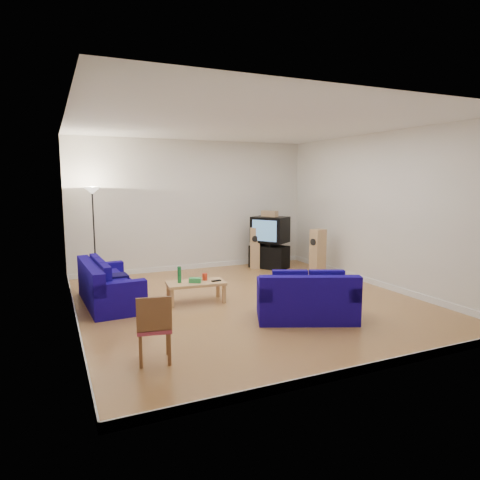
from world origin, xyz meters
name	(u,v)px	position (x,y,z in m)	size (l,w,h in m)	color
room	(249,218)	(0.00, 0.00, 1.54)	(6.01, 6.51, 3.21)	brown
sofa_three_seat	(107,289)	(-2.41, 0.92, 0.28)	(0.97, 2.03, 0.77)	#140868
sofa_loveseat	(307,302)	(0.41, -1.31, 0.29)	(1.77, 1.42, 0.78)	#140868
coffee_table	(196,285)	(-0.90, 0.36, 0.33)	(1.10, 0.63, 0.38)	tan
bottle	(179,275)	(-1.19, 0.42, 0.53)	(0.07, 0.07, 0.30)	#197233
tissue_box	(195,280)	(-0.93, 0.31, 0.43)	(0.21, 0.12, 0.09)	green
red_canister	(205,277)	(-0.71, 0.41, 0.45)	(0.09, 0.09, 0.13)	red
remote	(216,281)	(-0.55, 0.25, 0.39)	(0.18, 0.05, 0.02)	black
tv_stand	(269,257)	(1.79, 2.58, 0.29)	(0.93, 0.52, 0.57)	black
av_receiver	(268,244)	(1.76, 2.61, 0.62)	(0.41, 0.34, 0.10)	black
television	(270,229)	(1.79, 2.55, 0.99)	(0.98, 1.04, 0.65)	black
centre_speaker	(270,214)	(1.80, 2.60, 1.39)	(0.42, 0.17, 0.15)	tan
speaker_left	(255,248)	(1.45, 2.70, 0.53)	(0.36, 0.39, 1.05)	tan
speaker_right	(318,252)	(2.45, 1.38, 0.54)	(0.37, 0.32, 1.09)	tan
floor_lamp	(93,204)	(-2.42, 2.70, 1.72)	(0.36, 0.36, 2.09)	black
dining_chair	(154,325)	(-2.20, -1.96, 0.48)	(0.48, 0.48, 0.87)	brown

